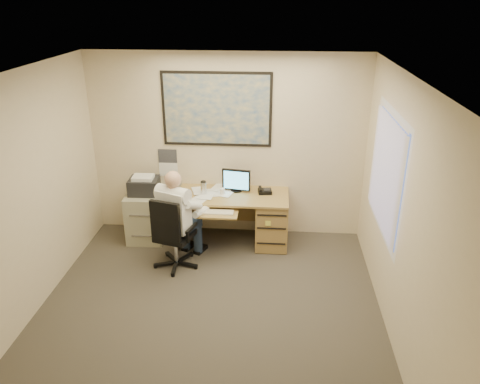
# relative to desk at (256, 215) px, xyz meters

# --- Properties ---
(room_shell) EXTENTS (4.00, 4.50, 2.70)m
(room_shell) POSITION_rel_desk_xyz_m (-0.45, -1.90, 0.91)
(room_shell) COLOR #3E3830
(room_shell) RESTS_ON ground
(desk) EXTENTS (1.60, 0.97, 1.08)m
(desk) POSITION_rel_desk_xyz_m (0.00, 0.00, 0.00)
(desk) COLOR #AD8B4A
(desk) RESTS_ON ground
(world_map) EXTENTS (1.56, 0.03, 1.06)m
(world_map) POSITION_rel_desk_xyz_m (-0.59, 0.33, 1.46)
(world_map) COLOR #1E4C93
(world_map) RESTS_ON room_shell
(wall_calendar) EXTENTS (0.28, 0.01, 0.42)m
(wall_calendar) POSITION_rel_desk_xyz_m (-1.34, 0.34, 0.64)
(wall_calendar) COLOR white
(wall_calendar) RESTS_ON room_shell
(window_blinds) EXTENTS (0.06, 1.40, 1.30)m
(window_blinds) POSITION_rel_desk_xyz_m (1.52, -1.10, 1.11)
(window_blinds) COLOR silver
(window_blinds) RESTS_ON room_shell
(filing_cabinet) EXTENTS (0.54, 0.64, 1.00)m
(filing_cabinet) POSITION_rel_desk_xyz_m (-1.62, -0.01, -0.01)
(filing_cabinet) COLOR #ABA78A
(filing_cabinet) RESTS_ON ground
(office_chair) EXTENTS (0.76, 0.76, 1.03)m
(office_chair) POSITION_rel_desk_xyz_m (-1.02, -0.79, -0.14)
(office_chair) COLOR black
(office_chair) RESTS_ON ground
(person) EXTENTS (0.84, 0.98, 1.35)m
(person) POSITION_rel_desk_xyz_m (-1.04, -0.71, 0.24)
(person) COLOR white
(person) RESTS_ON office_chair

